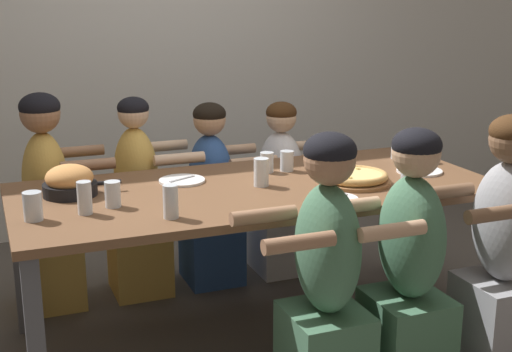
# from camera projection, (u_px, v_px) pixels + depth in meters

# --- Properties ---
(ground_plane) EXTENTS (18.00, 18.00, 0.00)m
(ground_plane) POSITION_uv_depth(u_px,v_px,m) (256.00, 331.00, 3.67)
(ground_plane) COLOR #514C47
(ground_plane) RESTS_ON ground
(restaurant_back_panel) EXTENTS (10.00, 0.06, 3.20)m
(restaurant_back_panel) POSITION_uv_depth(u_px,v_px,m) (156.00, 4.00, 4.96)
(restaurant_back_panel) COLOR silver
(restaurant_back_panel) RESTS_ON ground
(dining_table) EXTENTS (2.32, 1.01, 0.78)m
(dining_table) POSITION_uv_depth(u_px,v_px,m) (256.00, 200.00, 3.49)
(dining_table) COLOR brown
(dining_table) RESTS_ON ground
(pizza_board_main) EXTENTS (0.36, 0.36, 0.06)m
(pizza_board_main) POSITION_uv_depth(u_px,v_px,m) (355.00, 177.00, 3.51)
(pizza_board_main) COLOR #996B42
(pizza_board_main) RESTS_ON dining_table
(skillet_bowl) EXTENTS (0.36, 0.25, 0.15)m
(skillet_bowl) POSITION_uv_depth(u_px,v_px,m) (70.00, 182.00, 3.30)
(skillet_bowl) COLOR black
(skillet_bowl) RESTS_ON dining_table
(empty_plate_a) EXTENTS (0.24, 0.24, 0.02)m
(empty_plate_a) POSITION_uv_depth(u_px,v_px,m) (419.00, 171.00, 3.72)
(empty_plate_a) COLOR white
(empty_plate_a) RESTS_ON dining_table
(empty_plate_b) EXTENTS (0.23, 0.23, 0.02)m
(empty_plate_b) POSITION_uv_depth(u_px,v_px,m) (182.00, 180.00, 3.54)
(empty_plate_b) COLOR white
(empty_plate_b) RESTS_ON dining_table
(empty_plate_c) EXTENTS (0.18, 0.18, 0.02)m
(empty_plate_c) POSITION_uv_depth(u_px,v_px,m) (338.00, 199.00, 3.23)
(empty_plate_c) COLOR white
(empty_plate_c) RESTS_ON dining_table
(cocktail_glass_blue) EXTENTS (0.08, 0.08, 0.12)m
(cocktail_glass_blue) POSITION_uv_depth(u_px,v_px,m) (398.00, 151.00, 4.01)
(cocktail_glass_blue) COLOR silver
(cocktail_glass_blue) RESTS_ON dining_table
(drinking_glass_a) EXTENTS (0.06, 0.06, 0.14)m
(drinking_glass_a) POSITION_uv_depth(u_px,v_px,m) (171.00, 204.00, 2.97)
(drinking_glass_a) COLOR silver
(drinking_glass_a) RESTS_ON dining_table
(drinking_glass_b) EXTENTS (0.07, 0.07, 0.11)m
(drinking_glass_b) POSITION_uv_depth(u_px,v_px,m) (287.00, 162.00, 3.74)
(drinking_glass_b) COLOR silver
(drinking_glass_b) RESTS_ON dining_table
(drinking_glass_c) EXTENTS (0.07, 0.07, 0.12)m
(drinking_glass_c) POSITION_uv_depth(u_px,v_px,m) (113.00, 195.00, 3.13)
(drinking_glass_c) COLOR silver
(drinking_glass_c) RESTS_ON dining_table
(drinking_glass_d) EXTENTS (0.07, 0.07, 0.11)m
(drinking_glass_d) POSITION_uv_depth(u_px,v_px,m) (267.00, 164.00, 3.71)
(drinking_glass_d) COLOR silver
(drinking_glass_d) RESTS_ON dining_table
(drinking_glass_e) EXTENTS (0.08, 0.08, 0.12)m
(drinking_glass_e) POSITION_uv_depth(u_px,v_px,m) (33.00, 207.00, 2.94)
(drinking_glass_e) COLOR silver
(drinking_glass_e) RESTS_ON dining_table
(drinking_glass_f) EXTENTS (0.07, 0.07, 0.14)m
(drinking_glass_f) POSITION_uv_depth(u_px,v_px,m) (261.00, 172.00, 3.45)
(drinking_glass_f) COLOR silver
(drinking_glass_f) RESTS_ON dining_table
(drinking_glass_g) EXTENTS (0.07, 0.07, 0.11)m
(drinking_glass_g) POSITION_uv_depth(u_px,v_px,m) (407.00, 175.00, 3.44)
(drinking_glass_g) COLOR silver
(drinking_glass_g) RESTS_ON dining_table
(drinking_glass_h) EXTENTS (0.06, 0.06, 0.14)m
(drinking_glass_h) POSITION_uv_depth(u_px,v_px,m) (85.00, 199.00, 3.03)
(drinking_glass_h) COLOR silver
(drinking_glass_h) RESTS_ON dining_table
(drinking_glass_i) EXTENTS (0.07, 0.07, 0.12)m
(drinking_glass_i) POSITION_uv_depth(u_px,v_px,m) (420.00, 152.00, 3.93)
(drinking_glass_i) COLOR silver
(drinking_glass_i) RESTS_ON dining_table
(diner_far_center) EXTENTS (0.51, 0.40, 1.08)m
(diner_far_center) POSITION_uv_depth(u_px,v_px,m) (211.00, 202.00, 4.19)
(diner_far_center) COLOR #2D5193
(diner_far_center) RESTS_ON ground
(diner_far_midright) EXTENTS (0.51, 0.40, 1.06)m
(diner_far_midright) POSITION_uv_depth(u_px,v_px,m) (281.00, 196.00, 4.36)
(diner_far_midright) COLOR silver
(diner_far_midright) RESTS_ON ground
(diner_near_midright) EXTENTS (0.51, 0.40, 1.17)m
(diner_near_midright) POSITION_uv_depth(u_px,v_px,m) (408.00, 273.00, 3.02)
(diner_near_midright) COLOR #477556
(diner_near_midright) RESTS_ON ground
(diner_near_right) EXTENTS (0.51, 0.40, 1.19)m
(diner_near_right) POSITION_uv_depth(u_px,v_px,m) (502.00, 254.00, 3.19)
(diner_near_right) COLOR #99999E
(diner_near_right) RESTS_ON ground
(diner_near_center) EXTENTS (0.51, 0.40, 1.18)m
(diner_near_center) POSITION_uv_depth(u_px,v_px,m) (326.00, 285.00, 2.88)
(diner_near_center) COLOR #477556
(diner_near_center) RESTS_ON ground
(diner_far_midleft) EXTENTS (0.51, 0.40, 1.14)m
(diner_far_midleft) POSITION_uv_depth(u_px,v_px,m) (138.00, 207.00, 4.03)
(diner_far_midleft) COLOR gold
(diner_far_midleft) RESTS_ON ground
(diner_far_left) EXTENTS (0.51, 0.40, 1.19)m
(diner_far_left) POSITION_uv_depth(u_px,v_px,m) (48.00, 209.00, 3.85)
(diner_far_left) COLOR gold
(diner_far_left) RESTS_ON ground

